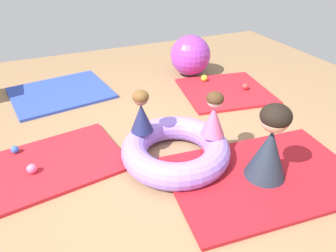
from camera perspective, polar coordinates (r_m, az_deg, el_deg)
The scene contains 14 objects.
ground_plane at distance 3.32m, azimuth -0.65°, elevation -6.81°, with size 8.00×8.00×0.00m, color #93704C.
gym_mat_near_right at distance 4.88m, azimuth 10.25°, elevation 6.25°, with size 1.24×1.18×0.04m, color red.
gym_mat_center_rear at distance 5.01m, azimuth -18.81°, elevation 5.70°, with size 1.36×1.16×0.04m, color #2D47B7.
gym_mat_far_left at distance 3.48m, azimuth -23.37°, elevation -7.42°, with size 1.80×0.99×0.04m, color red.
gym_mat_far_right at distance 3.27m, azimuth 16.89°, elevation -8.70°, with size 1.83×1.18×0.04m, color #B21923.
inflatable_cushion at distance 3.29m, azimuth 1.39°, elevation -4.30°, with size 1.13×1.13×0.27m, color #9975EA.
child_in_pink at distance 3.20m, azimuth 8.27°, elevation 2.06°, with size 0.33×0.33×0.48m.
child_in_navy at distance 3.25m, azimuth -4.84°, elevation 2.59°, with size 0.33×0.33×0.46m.
adult_seated at distance 3.04m, azimuth 18.02°, elevation -2.99°, with size 0.49×0.49×0.77m.
play_ball_red at distance 4.92m, azimuth 13.78°, elevation 6.95°, with size 0.10×0.10×0.10m, color red.
play_ball_blue at distance 3.76m, azimuth -25.92°, elevation -3.85°, with size 0.08×0.08×0.08m, color blue.
play_ball_yellow at distance 5.10m, azimuth 6.55°, elevation 8.60°, with size 0.10×0.10×0.10m, color yellow.
play_ball_pink at distance 3.39m, azimuth -23.38°, elevation -7.11°, with size 0.10×0.10×0.10m, color pink.
exercise_ball_large at distance 5.36m, azimuth 4.08°, elevation 12.59°, with size 0.66×0.66×0.66m, color purple.
Camera 1 is at (-1.00, -2.41, 2.06)m, focal length 33.74 mm.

